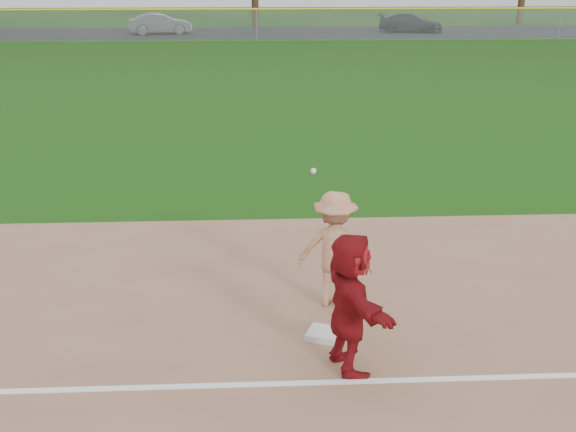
{
  "coord_description": "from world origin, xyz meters",
  "views": [
    {
      "loc": [
        -0.5,
        -8.11,
        4.65
      ],
      "look_at": [
        0.0,
        1.5,
        1.3
      ],
      "focal_mm": 45.0,
      "sensor_mm": 36.0,
      "label": 1
    }
  ],
  "objects_px": {
    "base_runner": "(350,303)",
    "car_right": "(411,23)",
    "first_base": "(323,334)",
    "car_mid": "(160,24)"
  },
  "relations": [
    {
      "from": "base_runner",
      "to": "car_right",
      "type": "xyz_separation_m",
      "value": [
        10.65,
        46.14,
        -0.21
      ]
    },
    {
      "from": "first_base",
      "to": "car_right",
      "type": "distance_m",
      "value": 46.65
    },
    {
      "from": "first_base",
      "to": "car_mid",
      "type": "bearing_deg",
      "value": 99.14
    },
    {
      "from": "car_mid",
      "to": "car_right",
      "type": "distance_m",
      "value": 18.1
    },
    {
      "from": "first_base",
      "to": "car_right",
      "type": "bearing_deg",
      "value": 76.51
    },
    {
      "from": "first_base",
      "to": "car_mid",
      "type": "xyz_separation_m",
      "value": [
        -7.22,
        44.85,
        0.67
      ]
    },
    {
      "from": "car_mid",
      "to": "car_right",
      "type": "height_order",
      "value": "car_mid"
    },
    {
      "from": "base_runner",
      "to": "car_mid",
      "type": "xyz_separation_m",
      "value": [
        -7.44,
        45.62,
        -0.15
      ]
    },
    {
      "from": "first_base",
      "to": "base_runner",
      "type": "distance_m",
      "value": 1.15
    },
    {
      "from": "base_runner",
      "to": "car_right",
      "type": "bearing_deg",
      "value": -26.43
    }
  ]
}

